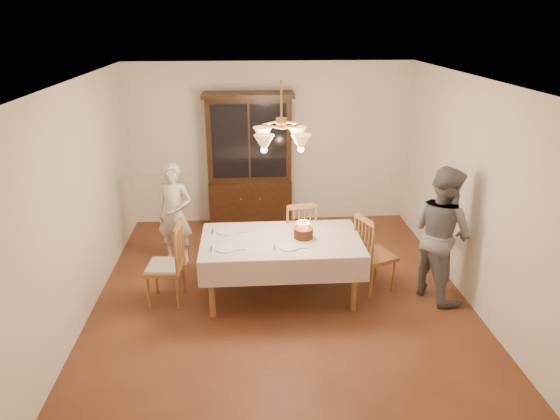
{
  "coord_description": "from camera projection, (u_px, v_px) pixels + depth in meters",
  "views": [
    {
      "loc": [
        -0.39,
        -5.39,
        3.23
      ],
      "look_at": [
        0.0,
        0.2,
        1.05
      ],
      "focal_mm": 32.0,
      "sensor_mm": 36.0,
      "label": 1
    }
  ],
  "objects": [
    {
      "name": "chair_far_side",
      "position": [
        298.0,
        239.0,
        6.7
      ],
      "size": [
        0.5,
        0.49,
        1.0
      ],
      "color": "brown",
      "rests_on": "ground"
    },
    {
      "name": "adult_in_grey",
      "position": [
        441.0,
        233.0,
        5.92
      ],
      "size": [
        0.9,
        0.99,
        1.65
      ],
      "primitive_type": "imported",
      "rotation": [
        0.0,
        0.0,
        1.99
      ],
      "color": "slate",
      "rests_on": "ground"
    },
    {
      "name": "chair_left_end",
      "position": [
        166.0,
        268.0,
        5.9
      ],
      "size": [
        0.46,
        0.47,
        1.0
      ],
      "color": "brown",
      "rests_on": "ground"
    },
    {
      "name": "ground",
      "position": [
        281.0,
        294.0,
        6.21
      ],
      "size": [
        5.0,
        5.0,
        0.0
      ],
      "primitive_type": "plane",
      "color": "#592D19",
      "rests_on": "ground"
    },
    {
      "name": "place_setting_far_left",
      "position": [
        228.0,
        231.0,
        6.14
      ],
      "size": [
        0.42,
        0.27,
        0.02
      ],
      "color": "white",
      "rests_on": "dining_table"
    },
    {
      "name": "birthday_cake",
      "position": [
        303.0,
        234.0,
        5.91
      ],
      "size": [
        0.3,
        0.3,
        0.22
      ],
      "color": "white",
      "rests_on": "dining_table"
    },
    {
      "name": "chair_right_end",
      "position": [
        374.0,
        257.0,
        6.2
      ],
      "size": [
        0.55,
        0.57,
        1.0
      ],
      "color": "brown",
      "rests_on": "ground"
    },
    {
      "name": "place_setting_near_left",
      "position": [
        228.0,
        248.0,
        5.68
      ],
      "size": [
        0.4,
        0.25,
        0.02
      ],
      "color": "white",
      "rests_on": "dining_table"
    },
    {
      "name": "china_hutch",
      "position": [
        250.0,
        164.0,
        7.91
      ],
      "size": [
        1.38,
        0.54,
        2.16
      ],
      "color": "black",
      "rests_on": "ground"
    },
    {
      "name": "place_setting_near_right",
      "position": [
        290.0,
        247.0,
        5.71
      ],
      "size": [
        0.38,
        0.24,
        0.02
      ],
      "color": "white",
      "rests_on": "dining_table"
    },
    {
      "name": "chandelier",
      "position": [
        281.0,
        138.0,
        5.49
      ],
      "size": [
        0.62,
        0.62,
        0.73
      ],
      "color": "#BF8C3F",
      "rests_on": "ground"
    },
    {
      "name": "dining_table",
      "position": [
        281.0,
        245.0,
        5.96
      ],
      "size": [
        1.9,
        1.1,
        0.76
      ],
      "color": "brown",
      "rests_on": "ground"
    },
    {
      "name": "room_shell",
      "position": [
        281.0,
        173.0,
        5.64
      ],
      "size": [
        5.0,
        5.0,
        5.0
      ],
      "color": "white",
      "rests_on": "ground"
    },
    {
      "name": "elderly_woman",
      "position": [
        175.0,
        214.0,
        6.79
      ],
      "size": [
        0.6,
        0.49,
        1.43
      ],
      "primitive_type": "imported",
      "rotation": [
        0.0,
        0.0,
        -0.33
      ],
      "color": "#ECE2C7",
      "rests_on": "ground"
    }
  ]
}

